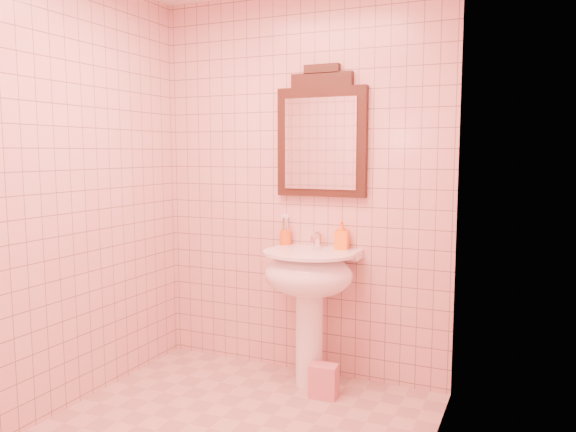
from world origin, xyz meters
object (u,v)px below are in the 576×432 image
at_px(mirror, 321,136).
at_px(soap_dispenser, 342,235).
at_px(towel, 324,381).
at_px(toothbrush_cup, 286,237).
at_px(pedestal_sink, 309,283).

distance_m(mirror, soap_dispenser, 0.64).
bearing_deg(towel, mirror, 114.37).
xyz_separation_m(mirror, soap_dispenser, (0.16, -0.04, -0.62)).
height_order(mirror, toothbrush_cup, mirror).
height_order(pedestal_sink, towel, pedestal_sink).
distance_m(mirror, toothbrush_cup, 0.70).
bearing_deg(mirror, soap_dispenser, -15.06).
height_order(mirror, soap_dispenser, mirror).
xyz_separation_m(mirror, towel, (0.14, -0.32, -1.47)).
bearing_deg(toothbrush_cup, mirror, 5.73).
xyz_separation_m(pedestal_sink, towel, (0.14, -0.12, -0.56)).
bearing_deg(toothbrush_cup, towel, -37.51).
xyz_separation_m(soap_dispenser, towel, (-0.01, -0.28, -0.85)).
xyz_separation_m(pedestal_sink, mirror, (0.00, 0.20, 0.91)).
height_order(pedestal_sink, soap_dispenser, soap_dispenser).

